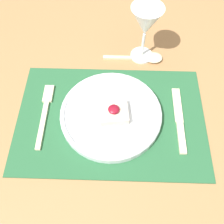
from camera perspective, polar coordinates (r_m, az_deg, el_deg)
The scene contains 8 objects.
ground_plane at distance 1.36m, azimuth -0.12°, elevation -17.55°, with size 8.00×8.00×0.00m, color brown.
dining_table at distance 0.73m, azimuth -0.21°, elevation -4.92°, with size 1.30×1.11×0.75m.
placemat at distance 0.65m, azimuth -0.23°, elevation -1.39°, with size 0.47×0.31×0.00m, color #235633.
dinner_plate at distance 0.64m, azimuth 0.02°, elevation -0.38°, with size 0.25×0.25×0.05m.
fork at distance 0.68m, azimuth -14.35°, elevation 0.29°, with size 0.02×0.19×0.01m.
knife at distance 0.66m, azimuth 14.50°, elevation -2.46°, with size 0.02×0.19×0.01m.
spoon at distance 0.78m, azimuth 7.65°, elevation 11.64°, with size 0.17×0.04×0.01m.
wine_glass_near at distance 0.71m, azimuth 7.38°, elevation 18.59°, with size 0.08×0.08×0.16m.
Camera 1 is at (0.01, -0.33, 1.32)m, focal length 42.00 mm.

